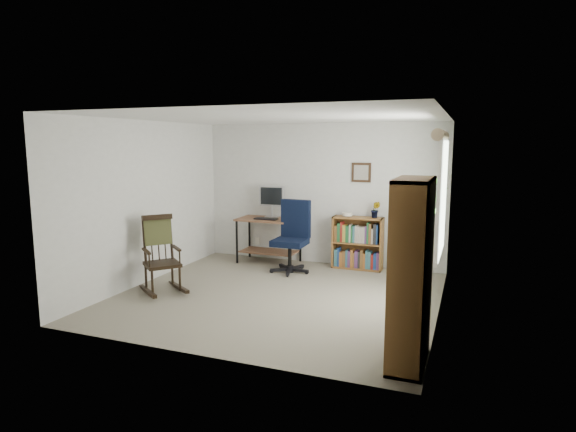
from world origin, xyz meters
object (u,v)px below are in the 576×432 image
at_px(office_chair, 290,236).
at_px(low_bookshelf, 358,243).
at_px(rocking_chair, 162,254).
at_px(tall_bookshelf, 411,273).
at_px(desk, 269,240).

xyz_separation_m(office_chair, low_bookshelf, (0.97, 0.61, -0.15)).
height_order(rocking_chair, low_bookshelf, rocking_chair).
relative_size(rocking_chair, tall_bookshelf, 0.62).
distance_m(rocking_chair, low_bookshelf, 3.17).
xyz_separation_m(office_chair, rocking_chair, (-1.29, -1.61, -0.04)).
bearing_deg(low_bookshelf, office_chair, -147.72).
height_order(low_bookshelf, tall_bookshelf, tall_bookshelf).
distance_m(office_chair, rocking_chair, 2.06).
height_order(desk, low_bookshelf, low_bookshelf).
bearing_deg(office_chair, desk, 143.54).
bearing_deg(desk, tall_bookshelf, -48.49).
relative_size(desk, tall_bookshelf, 0.61).
bearing_deg(tall_bookshelf, desk, 131.51).
bearing_deg(tall_bookshelf, low_bookshelf, 110.70).
bearing_deg(desk, low_bookshelf, 4.44).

